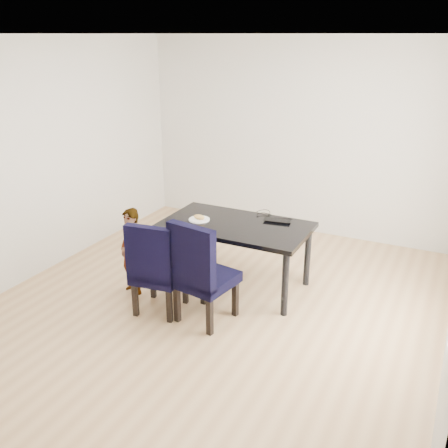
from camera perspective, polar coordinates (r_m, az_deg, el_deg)
The scene contains 13 objects.
floor at distance 5.39m, azimuth -0.96°, elevation -9.21°, with size 4.50×5.00×0.01m, color tan.
ceiling at distance 4.66m, azimuth -1.17°, elevation 20.98°, with size 4.50×5.00×0.01m, color white.
wall_back at distance 7.11m, azimuth 8.41°, elevation 9.75°, with size 4.50×0.01×2.70m, color silver.
wall_front at distance 3.02m, azimuth -23.71°, elevation -7.58°, with size 4.50×0.01×2.70m, color silver.
wall_left at distance 6.19m, azimuth -20.07°, elevation 7.06°, with size 0.01×5.00×2.70m, color silver.
dining_table at distance 5.61m, azimuth 1.36°, elevation -3.55°, with size 1.60×0.90×0.75m, color black.
chair_left at distance 5.11m, azimuth -7.39°, elevation -4.76°, with size 0.48×0.50×1.00m, color black.
chair_right at distance 4.90m, azimuth -2.06°, elevation -5.32°, with size 0.51×0.53×1.07m, color black.
child at distance 5.51m, azimuth -10.50°, elevation -3.13°, with size 0.36×0.23×0.98m, color #D26611.
plate at distance 5.58m, azimuth -2.85°, elevation 0.51°, with size 0.24×0.24×0.01m, color white.
sandwich at distance 5.56m, azimuth -2.85°, elevation 0.81°, with size 0.14×0.06×0.05m, color #B88A41.
laptop at distance 5.59m, azimuth 6.17°, elevation 0.51°, with size 0.30×0.19×0.02m, color black.
cable_tangle at distance 5.70m, azimuth 4.52°, elevation 0.88°, with size 0.16×0.16×0.01m, color black.
Camera 1 is at (2.15, -4.13, 2.70)m, focal length 40.00 mm.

